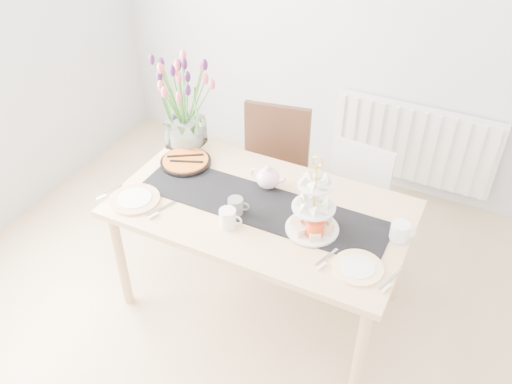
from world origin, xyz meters
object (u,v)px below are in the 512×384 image
at_px(dining_table, 261,217).
at_px(mug_grey, 236,206).
at_px(cream_jug, 400,231).
at_px(mug_orange, 315,229).
at_px(plate_left, 135,199).
at_px(radiator, 413,144).
at_px(teapot, 268,178).
at_px(mug_white, 228,218).
at_px(plate_right, 358,268).
at_px(cake_stand, 313,213).
at_px(chair_white, 352,199).
at_px(tulip_vase, 182,90).
at_px(tart_tin, 186,162).
at_px(chair_brown, 272,163).

distance_m(dining_table, mug_grey, 0.20).
relative_size(cream_jug, mug_grey, 0.98).
bearing_deg(mug_orange, mug_grey, 134.90).
bearing_deg(plate_left, mug_grey, 15.03).
bearing_deg(mug_grey, radiator, 44.51).
distance_m(cream_jug, plate_left, 1.42).
relative_size(teapot, mug_white, 2.06).
distance_m(dining_table, plate_right, 0.66).
bearing_deg(mug_grey, cake_stand, -16.67).
bearing_deg(mug_orange, teapot, 98.25).
height_order(radiator, mug_grey, mug_grey).
distance_m(cake_stand, plate_right, 0.35).
height_order(chair_white, mug_grey, mug_grey).
relative_size(tulip_vase, teapot, 3.24).
bearing_deg(tart_tin, mug_white, -37.31).
height_order(cream_jug, mug_white, mug_white).
bearing_deg(mug_white, chair_white, 56.26).
xyz_separation_m(mug_grey, mug_white, (0.01, -0.11, 0.00)).
distance_m(cake_stand, cream_jug, 0.44).
distance_m(dining_table, plate_left, 0.70).
bearing_deg(tulip_vase, cake_stand, -21.67).
bearing_deg(plate_right, mug_orange, 156.88).
height_order(tulip_vase, mug_grey, tulip_vase).
bearing_deg(cream_jug, tulip_vase, 157.39).
bearing_deg(tart_tin, plate_right, -17.29).
relative_size(chair_white, plate_left, 2.92).
distance_m(dining_table, cake_stand, 0.38).
relative_size(radiator, cake_stand, 2.96).
relative_size(radiator, mug_grey, 12.32).
bearing_deg(cake_stand, mug_grey, -172.25).
relative_size(dining_table, teapot, 7.41).
height_order(cream_jug, mug_orange, mug_orange).
bearing_deg(tulip_vase, mug_white, -42.89).
distance_m(tulip_vase, plate_right, 1.47).
bearing_deg(radiator, cream_jug, -81.56).
bearing_deg(cream_jug, mug_grey, -178.93).
height_order(dining_table, plate_right, plate_right).
bearing_deg(mug_orange, chair_white, 43.89).
bearing_deg(chair_white, cream_jug, -50.64).
xyz_separation_m(chair_brown, teapot, (0.21, -0.52, 0.29)).
bearing_deg(teapot, radiator, 72.32).
distance_m(chair_white, mug_white, 1.01).
xyz_separation_m(radiator, plate_right, (0.09, -1.71, 0.31)).
xyz_separation_m(chair_white, teapot, (-0.38, -0.47, 0.35)).
relative_size(chair_white, mug_orange, 7.42).
height_order(radiator, cream_jug, cream_jug).
distance_m(tart_tin, mug_white, 0.63).
relative_size(radiator, chair_brown, 1.32).
bearing_deg(tulip_vase, mug_grey, -37.51).
distance_m(cake_stand, mug_white, 0.44).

